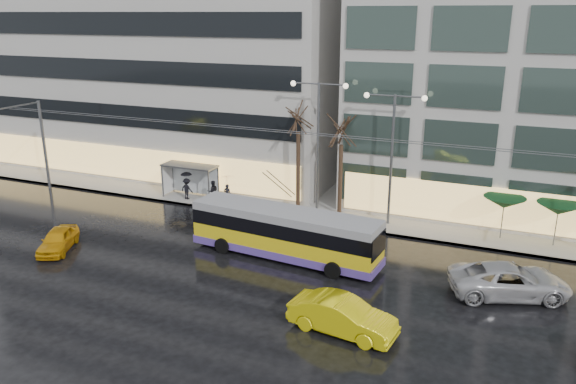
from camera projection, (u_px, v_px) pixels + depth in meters
The scene contains 19 objects.
ground at pixel (214, 274), 30.29m from camera, with size 140.00×140.00×0.00m, color black.
sidewalk at pixel (331, 201), 41.83m from camera, with size 80.00×10.00×0.15m, color gray.
kerb at pixel (308, 222), 37.48m from camera, with size 80.00×0.10×0.15m, color slate.
building_left at pixel (159, 40), 49.46m from camera, with size 34.00×14.00×22.00m, color #B3B0AB.
trolleybus at pixel (285, 235), 31.91m from camera, with size 11.35×4.79×5.19m.
catenary at pixel (288, 165), 35.59m from camera, with size 42.24×5.12×7.00m.
bus_shelter at pixel (187, 173), 42.16m from camera, with size 4.20×1.60×2.51m.
street_lamp_near at pixel (318, 130), 37.21m from camera, with size 3.96×0.36×9.03m.
street_lamp_far at pixel (393, 141), 35.45m from camera, with size 3.96×0.36×8.53m.
tree_a at pixel (298, 112), 37.60m from camera, with size 3.20×3.20×8.40m.
tree_b at pixel (342, 125), 36.88m from camera, with size 3.20×3.20×7.70m.
parasol_a at pixel (504, 203), 34.05m from camera, with size 2.50×2.50×2.65m.
parasol_b at pixel (559, 209), 32.94m from camera, with size 2.50×2.50×2.65m.
taxi_a at pixel (58, 240), 33.12m from camera, with size 1.54×3.82×1.30m, color #CF8E0A.
taxi_b at pixel (342, 316), 24.54m from camera, with size 1.68×4.82×1.59m, color yellow.
sedan_silver at pixel (510, 281), 27.75m from camera, with size 2.68×5.81×1.61m, color #ADADB2.
pedestrian_a at pixel (227, 185), 40.36m from camera, with size 1.04×1.05×2.19m.
pedestrian_b at pixel (213, 191), 40.99m from camera, with size 1.02×0.98×1.66m.
pedestrian_c at pixel (187, 185), 41.63m from camera, with size 1.11×0.94×2.11m.
Camera 1 is at (14.33, -23.80, 13.47)m, focal length 35.00 mm.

